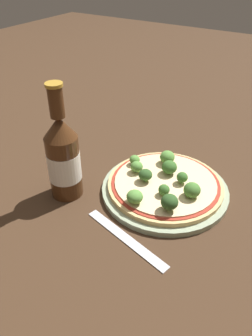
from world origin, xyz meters
The scene contains 15 objects.
ground_plane centered at (0.00, 0.00, 0.00)m, with size 3.00×3.00×0.00m, color #3D2819.
plate centered at (-0.01, -0.01, 0.01)m, with size 0.26×0.26×0.01m.
pizza centered at (-0.01, -0.01, 0.02)m, with size 0.24×0.24×0.01m.
broccoli_floret_0 centered at (-0.09, -0.06, 0.04)m, with size 0.03×0.03×0.03m.
broccoli_floret_1 centered at (-0.03, -0.08, 0.04)m, with size 0.03×0.03×0.03m.
broccoli_floret_2 centered at (0.00, -0.04, 0.04)m, with size 0.02×0.02×0.03m.
broccoli_floret_3 centered at (-0.02, 0.05, 0.04)m, with size 0.03×0.03×0.03m.
broccoli_floret_4 centered at (0.05, 0.01, 0.04)m, with size 0.03×0.03×0.03m.
broccoli_floret_5 centered at (-0.10, 0.01, 0.04)m, with size 0.03×0.03×0.03m.
broccoli_floret_6 centered at (-0.05, -0.03, 0.04)m, with size 0.02×0.02×0.02m.
broccoli_floret_7 centered at (0.02, -0.01, 0.04)m, with size 0.03×0.03×0.03m.
broccoli_floret_8 centered at (0.01, 0.07, 0.04)m, with size 0.02×0.02×0.02m.
broccoli_floret_9 centered at (-0.03, 0.02, 0.04)m, with size 0.03×0.03×0.03m.
beer_bottle centered at (-0.12, 0.16, 0.09)m, with size 0.07×0.07×0.24m.
fork centered at (-0.17, -0.02, 0.00)m, with size 0.06×0.19×0.00m.
Camera 1 is at (-0.51, -0.23, 0.44)m, focal length 35.00 mm.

